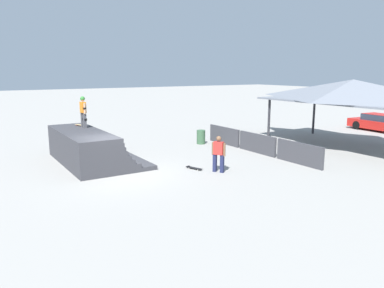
% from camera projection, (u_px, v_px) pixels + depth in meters
% --- Properties ---
extents(ground_plane, '(160.00, 160.00, 0.00)m').
position_uv_depth(ground_plane, '(115.00, 174.00, 16.35)').
color(ground_plane, gray).
extents(quarter_pipe_ramp, '(5.93, 3.48, 1.59)m').
position_uv_depth(quarter_pipe_ramp, '(88.00, 149.00, 18.17)').
color(quarter_pipe_ramp, '#38383D').
rests_on(quarter_pipe_ramp, ground).
extents(skater_on_deck, '(0.67, 0.23, 1.58)m').
position_uv_depth(skater_on_deck, '(83.00, 110.00, 18.83)').
color(skater_on_deck, '#4C4C51').
rests_on(skater_on_deck, quarter_pipe_ramp).
extents(skateboard_on_deck, '(0.80, 0.41, 0.09)m').
position_uv_depth(skateboard_on_deck, '(81.00, 125.00, 19.51)').
color(skateboard_on_deck, red).
rests_on(skateboard_on_deck, quarter_pipe_ramp).
extents(bystander_walking, '(0.62, 0.41, 1.63)m').
position_uv_depth(bystander_walking, '(219.00, 152.00, 16.44)').
color(bystander_walking, '#1E2347').
rests_on(bystander_walking, ground).
extents(skateboard_on_ground, '(0.87, 0.46, 0.09)m').
position_uv_depth(skateboard_on_ground, '(194.00, 168.00, 17.11)').
color(skateboard_on_ground, silver).
rests_on(skateboard_on_ground, ground).
extents(barrier_fence, '(8.83, 0.12, 1.05)m').
position_uv_depth(barrier_fence, '(257.00, 143.00, 20.43)').
color(barrier_fence, '#3D3D42').
rests_on(barrier_fence, ground).
extents(pavilion_shelter, '(10.48, 5.08, 3.94)m').
position_uv_depth(pavilion_shelter, '(353.00, 91.00, 21.42)').
color(pavilion_shelter, '#2D2D33').
rests_on(pavilion_shelter, ground).
extents(trash_bin, '(0.52, 0.52, 0.85)m').
position_uv_depth(trash_bin, '(201.00, 137.00, 22.98)').
color(trash_bin, '#385B3D').
rests_on(trash_bin, ground).
extents(parked_car_red, '(4.63, 2.13, 1.27)m').
position_uv_depth(parked_car_red, '(379.00, 123.00, 27.83)').
color(parked_car_red, red).
rests_on(parked_car_red, ground).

